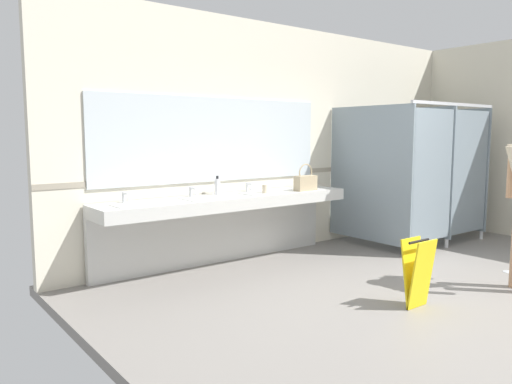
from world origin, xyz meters
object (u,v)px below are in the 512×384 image
handbag (306,182)px  wet_floor_sign (418,272)px  paper_cup (265,189)px  soap_dispenser (217,186)px

handbag → wet_floor_sign: size_ratio=0.55×
handbag → wet_floor_sign: 2.21m
paper_cup → wet_floor_sign: size_ratio=0.17×
paper_cup → wet_floor_sign: paper_cup is taller
soap_dispenser → paper_cup: soap_dispenser is taller
wet_floor_sign → soap_dispenser: bearing=104.1°
paper_cup → soap_dispenser: bearing=155.5°
handbag → soap_dispenser: handbag is taller
handbag → soap_dispenser: size_ratio=1.53×
soap_dispenser → wet_floor_sign: size_ratio=0.36×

